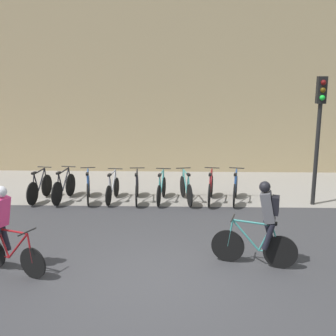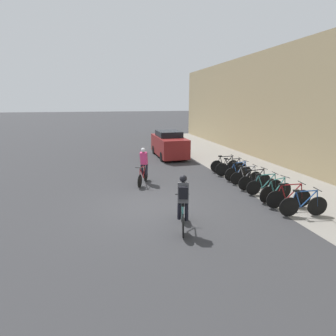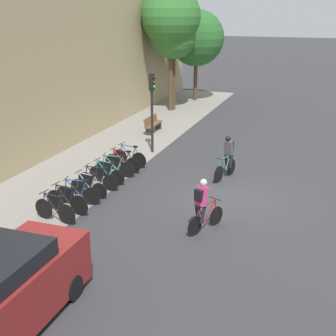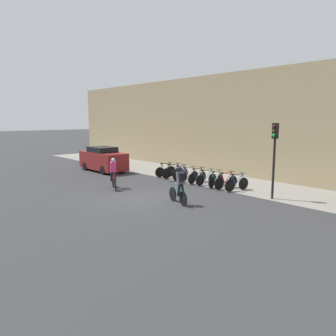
{
  "view_description": "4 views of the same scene",
  "coord_description": "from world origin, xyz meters",
  "px_view_note": "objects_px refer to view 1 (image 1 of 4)",
  "views": [
    {
      "loc": [
        0.42,
        -7.34,
        3.85
      ],
      "look_at": [
        0.11,
        3.39,
        1.42
      ],
      "focal_mm": 45.0,
      "sensor_mm": 36.0,
      "label": 1
    },
    {
      "loc": [
        9.12,
        -1.6,
        3.87
      ],
      "look_at": [
        -1.08,
        1.01,
        1.19
      ],
      "focal_mm": 28.0,
      "sensor_mm": 36.0,
      "label": 2
    },
    {
      "loc": [
        -15.8,
        -3.11,
        6.66
      ],
      "look_at": [
        -1.31,
        2.02,
        1.36
      ],
      "focal_mm": 50.0,
      "sensor_mm": 36.0,
      "label": 3
    },
    {
      "loc": [
        12.86,
        -9.63,
        3.97
      ],
      "look_at": [
        0.6,
        1.27,
        1.48
      ],
      "focal_mm": 35.0,
      "sensor_mm": 36.0,
      "label": 4
    }
  ],
  "objects_px": {
    "parked_bike_7": "(211,189)",
    "parked_bike_8": "(235,189)",
    "cyclist_pink": "(3,226)",
    "parked_bike_0": "(40,188)",
    "parked_bike_2": "(88,188)",
    "parked_bike_1": "(64,187)",
    "traffic_light_pole": "(319,118)",
    "parked_bike_6": "(186,189)",
    "cyclist_grey": "(264,222)",
    "parked_bike_4": "(137,189)",
    "parked_bike_5": "(161,189)",
    "parked_bike_3": "(113,189)"
  },
  "relations": [
    {
      "from": "parked_bike_5",
      "to": "parked_bike_7",
      "type": "relative_size",
      "value": 0.94
    },
    {
      "from": "parked_bike_7",
      "to": "traffic_light_pole",
      "type": "xyz_separation_m",
      "value": [
        3.05,
        -0.18,
        2.19
      ]
    },
    {
      "from": "parked_bike_0",
      "to": "cyclist_grey",
      "type": "bearing_deg",
      "value": -36.1
    },
    {
      "from": "parked_bike_5",
      "to": "traffic_light_pole",
      "type": "height_order",
      "value": "traffic_light_pole"
    },
    {
      "from": "parked_bike_7",
      "to": "parked_bike_8",
      "type": "bearing_deg",
      "value": 0.05
    },
    {
      "from": "parked_bike_5",
      "to": "traffic_light_pole",
      "type": "xyz_separation_m",
      "value": [
        4.55,
        -0.18,
        2.21
      ]
    },
    {
      "from": "cyclist_pink",
      "to": "parked_bike_7",
      "type": "bearing_deg",
      "value": 47.25
    },
    {
      "from": "parked_bike_1",
      "to": "traffic_light_pole",
      "type": "distance_m",
      "value": 7.86
    },
    {
      "from": "parked_bike_1",
      "to": "parked_bike_2",
      "type": "relative_size",
      "value": 1.06
    },
    {
      "from": "parked_bike_7",
      "to": "parked_bike_8",
      "type": "relative_size",
      "value": 1.03
    },
    {
      "from": "parked_bike_4",
      "to": "parked_bike_8",
      "type": "bearing_deg",
      "value": 0.02
    },
    {
      "from": "parked_bike_0",
      "to": "parked_bike_2",
      "type": "distance_m",
      "value": 1.5
    },
    {
      "from": "parked_bike_4",
      "to": "parked_bike_5",
      "type": "xyz_separation_m",
      "value": [
        0.75,
        0.0,
        -0.01
      ]
    },
    {
      "from": "parked_bike_3",
      "to": "parked_bike_4",
      "type": "relative_size",
      "value": 0.93
    },
    {
      "from": "parked_bike_7",
      "to": "parked_bike_8",
      "type": "height_order",
      "value": "parked_bike_8"
    },
    {
      "from": "cyclist_grey",
      "to": "parked_bike_2",
      "type": "distance_m",
      "value": 6.28
    },
    {
      "from": "parked_bike_7",
      "to": "parked_bike_2",
      "type": "bearing_deg",
      "value": 179.99
    },
    {
      "from": "parked_bike_5",
      "to": "parked_bike_2",
      "type": "bearing_deg",
      "value": 179.98
    },
    {
      "from": "cyclist_grey",
      "to": "parked_bike_3",
      "type": "relative_size",
      "value": 1.13
    },
    {
      "from": "parked_bike_4",
      "to": "parked_bike_8",
      "type": "xyz_separation_m",
      "value": [
        3.0,
        0.0,
        0.01
      ]
    },
    {
      "from": "parked_bike_5",
      "to": "parked_bike_7",
      "type": "xyz_separation_m",
      "value": [
        1.5,
        0.0,
        0.02
      ]
    },
    {
      "from": "cyclist_grey",
      "to": "parked_bike_4",
      "type": "relative_size",
      "value": 1.05
    },
    {
      "from": "parked_bike_1",
      "to": "parked_bike_7",
      "type": "relative_size",
      "value": 1.0
    },
    {
      "from": "parked_bike_6",
      "to": "parked_bike_7",
      "type": "height_order",
      "value": "parked_bike_7"
    },
    {
      "from": "cyclist_pink",
      "to": "traffic_light_pole",
      "type": "xyz_separation_m",
      "value": [
        7.42,
        4.54,
        1.65
      ]
    },
    {
      "from": "parked_bike_7",
      "to": "parked_bike_5",
      "type": "bearing_deg",
      "value": -179.99
    },
    {
      "from": "parked_bike_8",
      "to": "parked_bike_5",
      "type": "bearing_deg",
      "value": -179.97
    },
    {
      "from": "parked_bike_4",
      "to": "parked_bike_8",
      "type": "relative_size",
      "value": 1.01
    },
    {
      "from": "cyclist_pink",
      "to": "cyclist_grey",
      "type": "relative_size",
      "value": 0.98
    },
    {
      "from": "cyclist_grey",
      "to": "parked_bike_0",
      "type": "relative_size",
      "value": 1.09
    },
    {
      "from": "parked_bike_2",
      "to": "parked_bike_3",
      "type": "xyz_separation_m",
      "value": [
        0.75,
        -0.0,
        -0.02
      ]
    },
    {
      "from": "cyclist_pink",
      "to": "parked_bike_3",
      "type": "xyz_separation_m",
      "value": [
        1.37,
        4.73,
        -0.57
      ]
    },
    {
      "from": "parked_bike_3",
      "to": "parked_bike_5",
      "type": "bearing_deg",
      "value": -0.0
    },
    {
      "from": "cyclist_grey",
      "to": "traffic_light_pole",
      "type": "relative_size",
      "value": 0.47
    },
    {
      "from": "parked_bike_0",
      "to": "parked_bike_6",
      "type": "relative_size",
      "value": 0.98
    },
    {
      "from": "parked_bike_3",
      "to": "parked_bike_6",
      "type": "bearing_deg",
      "value": 0.01
    },
    {
      "from": "cyclist_pink",
      "to": "parked_bike_7",
      "type": "relative_size",
      "value": 1.01
    },
    {
      "from": "traffic_light_pole",
      "to": "parked_bike_5",
      "type": "bearing_deg",
      "value": 177.69
    },
    {
      "from": "cyclist_grey",
      "to": "parked_bike_6",
      "type": "height_order",
      "value": "cyclist_grey"
    },
    {
      "from": "parked_bike_5",
      "to": "parked_bike_8",
      "type": "height_order",
      "value": "parked_bike_8"
    },
    {
      "from": "parked_bike_0",
      "to": "parked_bike_3",
      "type": "xyz_separation_m",
      "value": [
        2.25,
        -0.0,
        -0.03
      ]
    },
    {
      "from": "cyclist_pink",
      "to": "parked_bike_1",
      "type": "relative_size",
      "value": 1.01
    },
    {
      "from": "parked_bike_1",
      "to": "traffic_light_pole",
      "type": "height_order",
      "value": "traffic_light_pole"
    },
    {
      "from": "parked_bike_0",
      "to": "parked_bike_7",
      "type": "xyz_separation_m",
      "value": [
        5.25,
        -0.0,
        -0.0
      ]
    },
    {
      "from": "parked_bike_4",
      "to": "traffic_light_pole",
      "type": "relative_size",
      "value": 0.45
    },
    {
      "from": "parked_bike_5",
      "to": "cyclist_grey",
      "type": "bearing_deg",
      "value": -62.86
    },
    {
      "from": "parked_bike_7",
      "to": "cyclist_grey",
      "type": "bearing_deg",
      "value": -80.4
    },
    {
      "from": "cyclist_pink",
      "to": "parked_bike_5",
      "type": "relative_size",
      "value": 1.07
    },
    {
      "from": "parked_bike_6",
      "to": "traffic_light_pole",
      "type": "distance_m",
      "value": 4.39
    },
    {
      "from": "parked_bike_0",
      "to": "parked_bike_4",
      "type": "bearing_deg",
      "value": -0.03
    }
  ]
}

